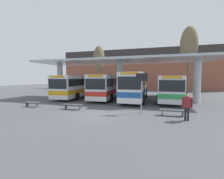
{
  "coord_description": "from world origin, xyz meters",
  "views": [
    {
      "loc": [
        4.44,
        -10.84,
        2.79
      ],
      "look_at": [
        0.0,
        4.47,
        1.6
      ],
      "focal_mm": 24.0,
      "sensor_mm": 36.0,
      "label": 1
    }
  ],
  "objects_px": {
    "transit_bus_left_bay": "(81,85)",
    "transit_bus_far_right_bay": "(169,87)",
    "waiting_bench_far_platform": "(73,106)",
    "info_sign_platform": "(142,85)",
    "poplar_tree_behind_left": "(189,45)",
    "transit_bus_right_bay": "(136,85)",
    "transit_bus_center_bay": "(109,85)",
    "waiting_bench_mid_platform": "(32,103)",
    "pedestrian_waiting": "(187,104)",
    "parked_car_street": "(124,86)",
    "waiting_bench_near_pillar": "(172,111)",
    "poplar_tree_behind_right": "(99,59)"
  },
  "relations": [
    {
      "from": "transit_bus_left_bay",
      "to": "waiting_bench_near_pillar",
      "type": "height_order",
      "value": "transit_bus_left_bay"
    },
    {
      "from": "transit_bus_right_bay",
      "to": "parked_car_street",
      "type": "bearing_deg",
      "value": -73.26
    },
    {
      "from": "transit_bus_center_bay",
      "to": "waiting_bench_far_platform",
      "type": "height_order",
      "value": "transit_bus_center_bay"
    },
    {
      "from": "transit_bus_right_bay",
      "to": "poplar_tree_behind_right",
      "type": "relative_size",
      "value": 1.19
    },
    {
      "from": "waiting_bench_near_pillar",
      "to": "pedestrian_waiting",
      "type": "xyz_separation_m",
      "value": [
        0.77,
        -1.1,
        0.73
      ]
    },
    {
      "from": "transit_bus_center_bay",
      "to": "waiting_bench_mid_platform",
      "type": "distance_m",
      "value": 10.41
    },
    {
      "from": "waiting_bench_mid_platform",
      "to": "poplar_tree_behind_left",
      "type": "height_order",
      "value": "poplar_tree_behind_left"
    },
    {
      "from": "transit_bus_center_bay",
      "to": "parked_car_street",
      "type": "bearing_deg",
      "value": -90.66
    },
    {
      "from": "transit_bus_center_bay",
      "to": "transit_bus_far_right_bay",
      "type": "bearing_deg",
      "value": 176.68
    },
    {
      "from": "transit_bus_right_bay",
      "to": "poplar_tree_behind_left",
      "type": "distance_m",
      "value": 12.84
    },
    {
      "from": "transit_bus_center_bay",
      "to": "waiting_bench_mid_platform",
      "type": "xyz_separation_m",
      "value": [
        -5.16,
        -8.93,
        -1.44
      ]
    },
    {
      "from": "transit_bus_left_bay",
      "to": "waiting_bench_near_pillar",
      "type": "distance_m",
      "value": 15.15
    },
    {
      "from": "transit_bus_far_right_bay",
      "to": "parked_car_street",
      "type": "distance_m",
      "value": 15.31
    },
    {
      "from": "pedestrian_waiting",
      "to": "poplar_tree_behind_left",
      "type": "relative_size",
      "value": 0.16
    },
    {
      "from": "poplar_tree_behind_right",
      "to": "parked_car_street",
      "type": "xyz_separation_m",
      "value": [
        4.55,
        3.73,
        -5.75
      ]
    },
    {
      "from": "poplar_tree_behind_right",
      "to": "info_sign_platform",
      "type": "bearing_deg",
      "value": -59.47
    },
    {
      "from": "transit_bus_right_bay",
      "to": "waiting_bench_near_pillar",
      "type": "height_order",
      "value": "transit_bus_right_bay"
    },
    {
      "from": "waiting_bench_far_platform",
      "to": "pedestrian_waiting",
      "type": "xyz_separation_m",
      "value": [
        9.09,
        -1.1,
        0.73
      ]
    },
    {
      "from": "info_sign_platform",
      "to": "transit_bus_left_bay",
      "type": "bearing_deg",
      "value": 139.04
    },
    {
      "from": "pedestrian_waiting",
      "to": "poplar_tree_behind_right",
      "type": "height_order",
      "value": "poplar_tree_behind_right"
    },
    {
      "from": "waiting_bench_mid_platform",
      "to": "info_sign_platform",
      "type": "distance_m",
      "value": 10.7
    },
    {
      "from": "poplar_tree_behind_right",
      "to": "parked_car_street",
      "type": "height_order",
      "value": "poplar_tree_behind_right"
    },
    {
      "from": "waiting_bench_mid_platform",
      "to": "pedestrian_waiting",
      "type": "bearing_deg",
      "value": -4.63
    },
    {
      "from": "info_sign_platform",
      "to": "poplar_tree_behind_left",
      "type": "distance_m",
      "value": 17.94
    },
    {
      "from": "transit_bus_right_bay",
      "to": "waiting_bench_far_platform",
      "type": "xyz_separation_m",
      "value": [
        -4.6,
        -7.79,
        -1.56
      ]
    },
    {
      "from": "waiting_bench_near_pillar",
      "to": "poplar_tree_behind_right",
      "type": "bearing_deg",
      "value": 125.46
    },
    {
      "from": "transit_bus_right_bay",
      "to": "waiting_bench_mid_platform",
      "type": "relative_size",
      "value": 7.47
    },
    {
      "from": "waiting_bench_near_pillar",
      "to": "waiting_bench_far_platform",
      "type": "relative_size",
      "value": 0.99
    },
    {
      "from": "transit_bus_left_bay",
      "to": "waiting_bench_mid_platform",
      "type": "height_order",
      "value": "transit_bus_left_bay"
    },
    {
      "from": "waiting_bench_near_pillar",
      "to": "waiting_bench_far_platform",
      "type": "xyz_separation_m",
      "value": [
        -8.32,
        0.0,
        0.0
      ]
    },
    {
      "from": "transit_bus_far_right_bay",
      "to": "parked_car_street",
      "type": "bearing_deg",
      "value": -53.42
    },
    {
      "from": "poplar_tree_behind_left",
      "to": "parked_car_street",
      "type": "height_order",
      "value": "poplar_tree_behind_left"
    },
    {
      "from": "transit_bus_right_bay",
      "to": "waiting_bench_far_platform",
      "type": "relative_size",
      "value": 6.31
    },
    {
      "from": "transit_bus_center_bay",
      "to": "transit_bus_far_right_bay",
      "type": "relative_size",
      "value": 1.05
    },
    {
      "from": "waiting_bench_near_pillar",
      "to": "info_sign_platform",
      "type": "distance_m",
      "value": 3.0
    },
    {
      "from": "transit_bus_right_bay",
      "to": "transit_bus_far_right_bay",
      "type": "relative_size",
      "value": 0.98
    },
    {
      "from": "transit_bus_far_right_bay",
      "to": "waiting_bench_near_pillar",
      "type": "height_order",
      "value": "transit_bus_far_right_bay"
    },
    {
      "from": "pedestrian_waiting",
      "to": "poplar_tree_behind_right",
      "type": "bearing_deg",
      "value": 147.97
    },
    {
      "from": "pedestrian_waiting",
      "to": "transit_bus_right_bay",
      "type": "bearing_deg",
      "value": 139.35
    },
    {
      "from": "pedestrian_waiting",
      "to": "poplar_tree_behind_right",
      "type": "distance_m",
      "value": 23.85
    },
    {
      "from": "poplar_tree_behind_left",
      "to": "parked_car_street",
      "type": "xyz_separation_m",
      "value": [
        -12.04,
        5.58,
        -7.18
      ]
    },
    {
      "from": "transit_bus_left_bay",
      "to": "transit_bus_right_bay",
      "type": "relative_size",
      "value": 1.05
    },
    {
      "from": "waiting_bench_far_platform",
      "to": "parked_car_street",
      "type": "xyz_separation_m",
      "value": [
        0.22,
        21.5,
        0.72
      ]
    },
    {
      "from": "transit_bus_center_bay",
      "to": "poplar_tree_behind_left",
      "type": "distance_m",
      "value": 15.02
    },
    {
      "from": "info_sign_platform",
      "to": "poplar_tree_behind_left",
      "type": "bearing_deg",
      "value": 68.35
    },
    {
      "from": "poplar_tree_behind_right",
      "to": "pedestrian_waiting",
      "type": "bearing_deg",
      "value": -54.57
    },
    {
      "from": "transit_bus_left_bay",
      "to": "transit_bus_far_right_bay",
      "type": "bearing_deg",
      "value": 178.45
    },
    {
      "from": "transit_bus_far_right_bay",
      "to": "transit_bus_center_bay",
      "type": "bearing_deg",
      "value": 1.84
    },
    {
      "from": "poplar_tree_behind_left",
      "to": "transit_bus_right_bay",
      "type": "bearing_deg",
      "value": -133.32
    },
    {
      "from": "transit_bus_far_right_bay",
      "to": "waiting_bench_far_platform",
      "type": "relative_size",
      "value": 6.46
    }
  ]
}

